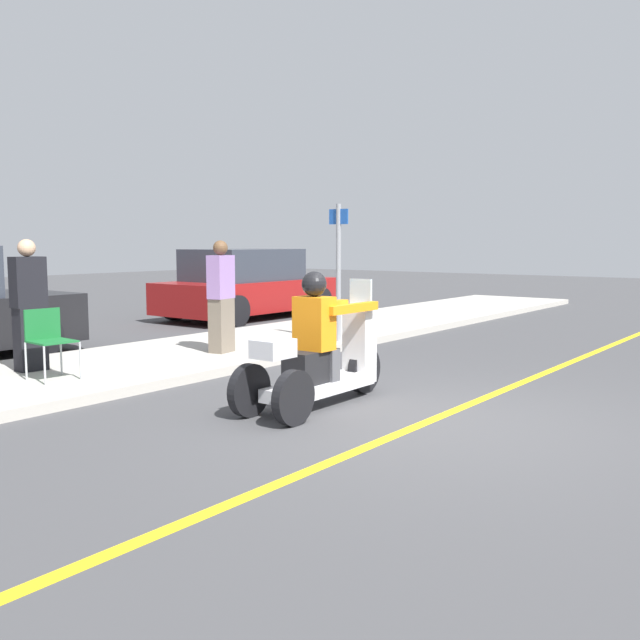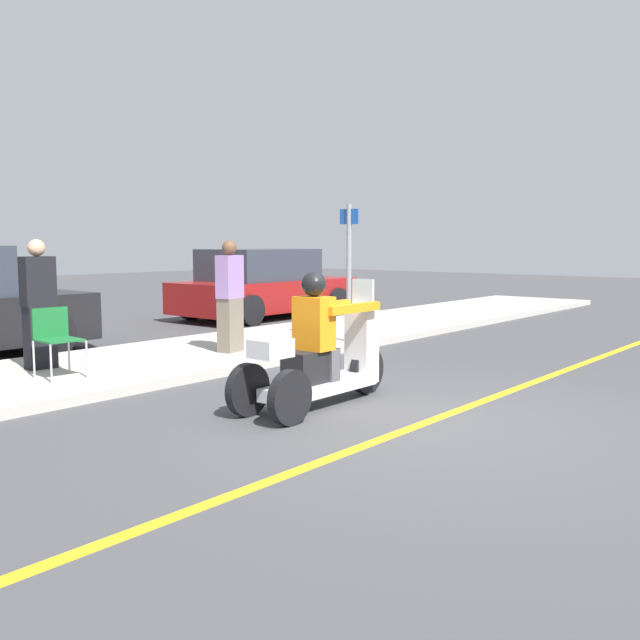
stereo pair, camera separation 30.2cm
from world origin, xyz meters
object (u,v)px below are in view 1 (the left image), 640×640
Objects in this scene: folding_chair_curbside at (48,336)px; parked_car_lot_far at (248,286)px; motorcycle_trike at (320,358)px; spectator_end_of_line at (221,299)px; spectator_far_back at (29,308)px; street_sign at (338,267)px.

folding_chair_curbside is 8.03m from parked_car_lot_far.
folding_chair_curbside is at bearing 111.36° from motorcycle_trike.
spectator_end_of_line is at bearing -4.06° from folding_chair_curbside.
motorcycle_trike is 3.26m from spectator_end_of_line.
parked_car_lot_far is (6.01, 6.60, 0.22)m from motorcycle_trike.
spectator_far_back reaches higher than parked_car_lot_far.
parked_car_lot_far is at bearing 22.07° from spectator_far_back.
folding_chair_curbside is at bearing 175.94° from spectator_end_of_line.
spectator_end_of_line is (2.49, -0.85, -0.01)m from spectator_far_back.
motorcycle_trike reaches higher than folding_chair_curbside.
spectator_far_back reaches higher than motorcycle_trike.
street_sign is (4.47, -1.52, 0.41)m from spectator_far_back.
street_sign is (4.64, -0.86, 0.69)m from folding_chair_curbside.
spectator_far_back is (-1.04, 3.75, 0.39)m from motorcycle_trike.
spectator_far_back reaches higher than folding_chair_curbside.
folding_chair_curbside is at bearing -154.01° from parked_car_lot_far.
parked_car_lot_far is at bearing 25.99° from folding_chair_curbside.
spectator_far_back reaches higher than spectator_end_of_line.
parked_car_lot_far reaches higher than motorcycle_trike.
spectator_end_of_line is at bearing 63.36° from motorcycle_trike.
motorcycle_trike is 8.93m from parked_car_lot_far.
parked_car_lot_far is 2.01× the size of street_sign.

